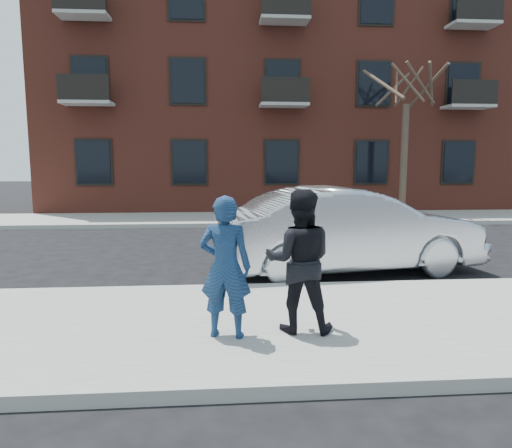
{
  "coord_description": "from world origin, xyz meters",
  "views": [
    {
      "loc": [
        -2.44,
        -5.93,
        2.2
      ],
      "look_at": [
        -1.95,
        0.4,
        1.34
      ],
      "focal_mm": 32.0,
      "sensor_mm": 36.0,
      "label": 1
    }
  ],
  "objects": [
    {
      "name": "ground",
      "position": [
        0.0,
        0.0,
        0.0
      ],
      "size": [
        100.0,
        100.0,
        0.0
      ],
      "primitive_type": "plane",
      "color": "black",
      "rests_on": "ground"
    },
    {
      "name": "near_sidewalk",
      "position": [
        0.0,
        -0.25,
        0.07
      ],
      "size": [
        50.0,
        3.5,
        0.15
      ],
      "primitive_type": "cube",
      "color": "gray",
      "rests_on": "ground"
    },
    {
      "name": "near_curb",
      "position": [
        0.0,
        1.55,
        0.07
      ],
      "size": [
        50.0,
        0.1,
        0.15
      ],
      "primitive_type": "cube",
      "color": "#999691",
      "rests_on": "ground"
    },
    {
      "name": "far_sidewalk",
      "position": [
        0.0,
        11.25,
        0.07
      ],
      "size": [
        50.0,
        3.5,
        0.15
      ],
      "primitive_type": "cube",
      "color": "gray",
      "rests_on": "ground"
    },
    {
      "name": "far_curb",
      "position": [
        0.0,
        9.45,
        0.07
      ],
      "size": [
        50.0,
        0.1,
        0.15
      ],
      "primitive_type": "cube",
      "color": "#999691",
      "rests_on": "ground"
    },
    {
      "name": "apartment_building",
      "position": [
        2.0,
        18.0,
        6.16
      ],
      "size": [
        24.3,
        10.3,
        12.3
      ],
      "color": "maroon",
      "rests_on": "ground"
    },
    {
      "name": "street_tree",
      "position": [
        4.5,
        11.0,
        5.52
      ],
      "size": [
        3.6,
        3.6,
        6.8
      ],
      "color": "#34281E",
      "rests_on": "far_sidewalk"
    },
    {
      "name": "silver_sedan",
      "position": [
        0.1,
        2.85,
        0.86
      ],
      "size": [
        5.42,
        2.67,
        1.71
      ],
      "primitive_type": "imported",
      "rotation": [
        0.0,
        0.0,
        1.74
      ],
      "color": "#B7BABF",
      "rests_on": "ground"
    },
    {
      "name": "man_hoodie",
      "position": [
        -2.39,
        -0.73,
        0.99
      ],
      "size": [
        0.68,
        0.55,
        1.68
      ],
      "rotation": [
        0.0,
        0.0,
        2.93
      ],
      "color": "navy",
      "rests_on": "near_sidewalk"
    },
    {
      "name": "man_peacoat",
      "position": [
        -1.5,
        -0.6,
        1.02
      ],
      "size": [
        0.94,
        0.78,
        1.74
      ],
      "rotation": [
        0.0,
        0.0,
        2.98
      ],
      "color": "black",
      "rests_on": "near_sidewalk"
    }
  ]
}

